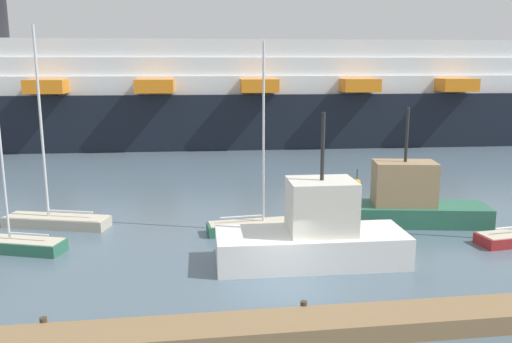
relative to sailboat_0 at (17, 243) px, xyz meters
name	(u,v)px	position (x,y,z in m)	size (l,w,h in m)	color
ground_plane	(287,287)	(12.45, -6.11, -0.45)	(600.00, 600.00, 0.00)	slate
dock_pier	(310,327)	(12.45, -10.17, -0.10)	(22.27, 1.97, 0.84)	olive
sailboat_0	(17,243)	(0.00, 0.00, 0.00)	(4.96, 2.80, 9.56)	#2D6B51
sailboat_2	(256,223)	(12.19, 1.40, 0.05)	(5.45, 1.74, 10.31)	#2D6B51
sailboat_3	(56,218)	(1.01, 3.93, 0.08)	(6.20, 3.15, 11.21)	#BCB29E
fishing_boat_0	(314,235)	(14.23, -3.54, 0.90)	(8.91, 3.44, 7.05)	white
fishing_boat_1	(408,202)	(21.15, 1.76, 0.86)	(9.14, 4.09, 6.76)	#2D6B51
channel_buoy_0	(357,183)	(21.30, 11.16, -0.14)	(0.61, 0.61, 1.37)	orange
cruise_ship	(160,96)	(5.67, 37.34, 5.01)	(109.00, 20.41, 17.25)	black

